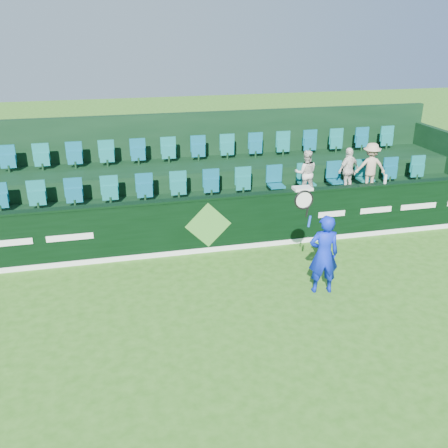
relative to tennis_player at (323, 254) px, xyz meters
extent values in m
plane|color=#2D6417|center=(-1.85, -1.57, -0.84)|extent=(60.00, 60.00, 0.00)
cube|color=black|center=(-1.85, 2.43, -0.19)|extent=(16.00, 0.20, 1.30)
cube|color=black|center=(-1.85, 2.43, 0.48)|extent=(16.00, 0.24, 0.05)
cube|color=white|center=(-1.85, 2.32, -0.78)|extent=(16.00, 0.02, 0.12)
cube|color=#418530|center=(-1.85, 2.31, -0.14)|extent=(1.10, 0.02, 1.10)
cube|color=white|center=(-6.15, 2.31, -0.14)|extent=(0.85, 0.01, 0.14)
cube|color=white|center=(-4.95, 2.31, -0.14)|extent=(1.00, 0.01, 0.14)
cube|color=white|center=(1.25, 2.31, -0.14)|extent=(0.70, 0.01, 0.14)
cube|color=white|center=(2.45, 2.31, -0.14)|extent=(0.85, 0.01, 0.14)
cube|color=white|center=(3.65, 2.31, -0.14)|extent=(1.00, 0.01, 0.14)
cube|color=black|center=(-1.85, 3.53, -0.44)|extent=(16.00, 2.00, 0.80)
cube|color=black|center=(-1.85, 5.43, -0.19)|extent=(16.00, 1.80, 1.30)
cube|color=black|center=(-1.85, 6.43, 0.46)|extent=(16.00, 0.20, 2.60)
cube|color=#0D596F|center=(-1.85, 3.93, 0.26)|extent=(13.50, 0.50, 0.60)
cube|color=#0D596F|center=(-1.85, 5.73, 0.76)|extent=(13.50, 0.50, 0.60)
imported|color=#0B21C5|center=(0.01, 0.00, -0.02)|extent=(0.65, 0.48, 1.65)
cylinder|color=#143FBF|center=(-0.39, -0.10, 0.76)|extent=(0.07, 0.04, 0.22)
cylinder|color=black|center=(-0.45, -0.10, 0.96)|extent=(0.06, 0.03, 0.20)
torus|color=black|center=(-0.53, -0.10, 1.20)|extent=(0.42, 0.04, 0.42)
cylinder|color=silver|center=(-0.53, -0.10, 1.20)|extent=(0.35, 0.01, 0.35)
imported|color=silver|center=(1.02, 3.55, 0.56)|extent=(0.68, 0.59, 1.21)
imported|color=white|center=(2.23, 3.55, 0.57)|extent=(0.77, 0.54, 1.22)
imported|color=tan|center=(2.87, 3.55, 0.61)|extent=(0.93, 0.66, 1.31)
cube|color=white|center=(0.48, 2.43, 0.54)|extent=(0.45, 0.29, 0.07)
cylinder|color=silver|center=(2.67, 2.43, 0.62)|extent=(0.07, 0.07, 0.23)
camera|label=1|loc=(-3.96, -8.20, 4.28)|focal=40.00mm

